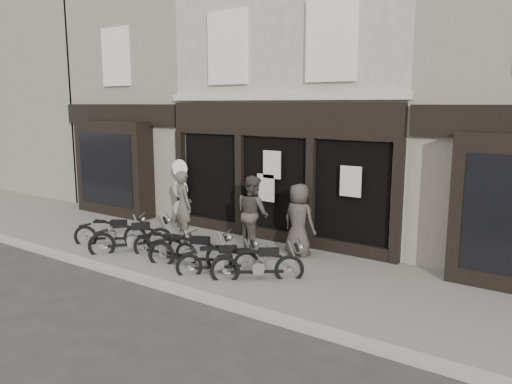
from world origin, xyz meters
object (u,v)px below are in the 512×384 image
Objects in this scene: motorcycle_2 at (165,249)px; man_right at (299,220)px; motorcycle_3 at (191,254)px; advert_sign_post at (181,194)px; motorcycle_1 at (132,240)px; motorcycle_5 at (258,267)px; motorcycle_4 at (219,263)px; motorcycle_0 at (111,235)px; man_centre at (253,213)px; man_left at (183,206)px.

motorcycle_2 is 3.37m from man_right.
advert_sign_post reaches higher than motorcycle_3.
motorcycle_1 is 1.07× the size of motorcycle_5.
motorcycle_1 is 0.94× the size of motorcycle_3.
motorcycle_1 is 2.04m from motorcycle_3.
advert_sign_post is at bearing 98.97° from motorcycle_4.
motorcycle_1 is at bearing 172.93° from motorcycle_2.
man_centre is at bearing -6.85° from motorcycle_0.
motorcycle_3 is (3.00, -0.11, 0.02)m from motorcycle_0.
motorcycle_4 is 0.97m from motorcycle_5.
motorcycle_5 is at bearing -6.61° from motorcycle_2.
man_right is (1.21, 0.27, -0.07)m from man_centre.
motorcycle_1 is at bearing 134.57° from motorcycle_4.
motorcycle_2 is at bearing 154.33° from motorcycle_3.
man_left is at bearing 34.19° from man_centre.
advert_sign_post is at bearing -20.26° from man_left.
motorcycle_3 is (2.04, -0.01, -0.01)m from motorcycle_1.
advert_sign_post is (-4.74, 2.61, 0.71)m from motorcycle_5.
man_centre is at bearing -23.73° from advert_sign_post.
man_left reaches higher than motorcycle_3.
man_left is at bearing 21.26° from motorcycle_1.
man_left is at bearing 114.32° from motorcycle_3.
motorcycle_3 is 2.06m from man_centre.
motorcycle_4 is 0.65× the size of advert_sign_post.
man_left is at bearing 108.35° from motorcycle_2.
motorcycle_2 is 1.77m from motorcycle_4.
motorcycle_5 is at bearing -18.40° from motorcycle_3.
man_left is (-3.49, 1.38, 0.71)m from motorcycle_5.
motorcycle_5 is (4.83, 0.04, 0.01)m from motorcycle_0.
motorcycle_3 is 1.33× the size of motorcycle_4.
motorcycle_0 is 0.96× the size of man_right.
motorcycle_4 is 0.81× the size of man_right.
man_centre reaches higher than man_right.
motorcycle_1 reaches higher than motorcycle_5.
motorcycle_3 is 1.01× the size of man_centre.
motorcycle_1 is at bearing 99.99° from man_left.
man_left is at bearing 103.65° from motorcycle_4.
man_left reaches higher than motorcycle_4.
man_centre is (1.33, 1.85, 0.73)m from motorcycle_2.
man_centre is 3.46m from advert_sign_post.
motorcycle_2 is 1.04× the size of man_right.
man_right reaches higher than motorcycle_3.
motorcycle_3 is at bearing 133.15° from motorcycle_4.
motorcycle_5 is 0.89× the size of man_left.
motorcycle_1 is 2.97m from advert_sign_post.
man_centre is (-1.39, 1.74, 0.71)m from motorcycle_5.
man_left is (0.38, 1.52, 0.69)m from motorcycle_1.
motorcycle_1 is 1.15m from motorcycle_2.
motorcycle_1 reaches higher than motorcycle_2.
man_centre is 0.86× the size of advert_sign_post.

